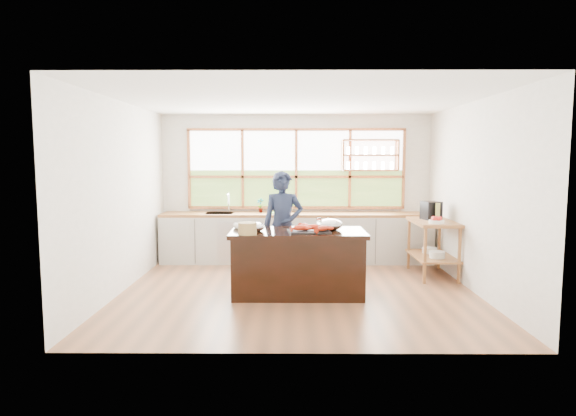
{
  "coord_description": "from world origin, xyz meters",
  "views": [
    {
      "loc": [
        -0.09,
        -6.76,
        1.89
      ],
      "look_at": [
        -0.14,
        0.15,
        1.18
      ],
      "focal_mm": 30.0,
      "sensor_mm": 36.0,
      "label": 1
    }
  ],
  "objects_px": {
    "cook": "(283,227)",
    "espresso_machine": "(431,210)",
    "island": "(298,262)",
    "wicker_basket": "(247,228)"
  },
  "relations": [
    {
      "from": "espresso_machine",
      "to": "island",
      "type": "bearing_deg",
      "value": -163.79
    },
    {
      "from": "island",
      "to": "espresso_machine",
      "type": "relative_size",
      "value": 6.26
    },
    {
      "from": "wicker_basket",
      "to": "espresso_machine",
      "type": "bearing_deg",
      "value": 28.81
    },
    {
      "from": "cook",
      "to": "espresso_machine",
      "type": "distance_m",
      "value": 2.48
    },
    {
      "from": "island",
      "to": "cook",
      "type": "distance_m",
      "value": 0.84
    },
    {
      "from": "island",
      "to": "wicker_basket",
      "type": "distance_m",
      "value": 0.91
    },
    {
      "from": "island",
      "to": "espresso_machine",
      "type": "distance_m",
      "value": 2.59
    },
    {
      "from": "island",
      "to": "wicker_basket",
      "type": "relative_size",
      "value": 7.53
    },
    {
      "from": "espresso_machine",
      "to": "wicker_basket",
      "type": "height_order",
      "value": "espresso_machine"
    },
    {
      "from": "cook",
      "to": "espresso_machine",
      "type": "height_order",
      "value": "cook"
    }
  ]
}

